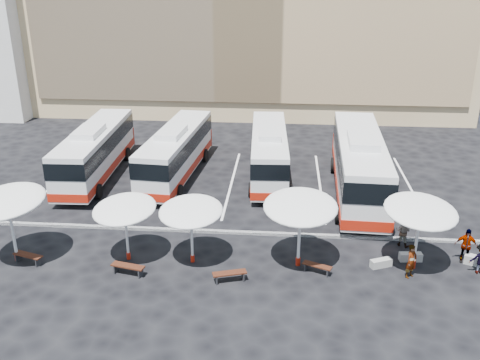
# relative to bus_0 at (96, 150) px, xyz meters

# --- Properties ---
(ground) EXTENTS (120.00, 120.00, 0.00)m
(ground) POSITION_rel_bus_0_xyz_m (9.53, -8.41, -1.91)
(ground) COLOR black
(ground) RESTS_ON ground
(curb_divider) EXTENTS (34.00, 0.25, 0.15)m
(curb_divider) POSITION_rel_bus_0_xyz_m (9.53, -7.91, -1.84)
(curb_divider) COLOR black
(curb_divider) RESTS_ON ground
(bay_lines) EXTENTS (24.15, 12.00, 0.01)m
(bay_lines) POSITION_rel_bus_0_xyz_m (9.53, -0.41, -1.91)
(bay_lines) COLOR white
(bay_lines) RESTS_ON ground
(bus_0) EXTENTS (3.03, 11.86, 3.74)m
(bus_0) POSITION_rel_bus_0_xyz_m (0.00, 0.00, 0.00)
(bus_0) COLOR silver
(bus_0) RESTS_ON ground
(bus_1) EXTENTS (3.41, 11.73, 3.67)m
(bus_1) POSITION_rel_bus_0_xyz_m (5.59, 0.44, -0.04)
(bus_1) COLOR silver
(bus_1) RESTS_ON ground
(bus_2) EXTENTS (2.99, 11.33, 3.57)m
(bus_2) POSITION_rel_bus_0_xyz_m (12.00, 1.08, -0.09)
(bus_2) COLOR silver
(bus_2) RESTS_ON ground
(bus_3) EXTENTS (3.49, 13.32, 4.20)m
(bus_3) POSITION_rel_bus_0_xyz_m (17.82, -1.71, 0.23)
(bus_3) COLOR silver
(bus_3) RESTS_ON ground
(sunshade_0) EXTENTS (4.77, 4.79, 3.81)m
(sunshade_0) POSITION_rel_bus_0_xyz_m (-0.18, -11.72, 1.33)
(sunshade_0) COLOR silver
(sunshade_0) RESTS_ON ground
(sunshade_1) EXTENTS (3.97, 4.00, 3.26)m
(sunshade_1) POSITION_rel_bus_0_xyz_m (5.37, -11.12, 0.86)
(sunshade_1) COLOR silver
(sunshade_1) RESTS_ON ground
(sunshade_2) EXTENTS (3.57, 3.61, 3.27)m
(sunshade_2) POSITION_rel_bus_0_xyz_m (8.64, -11.10, 0.87)
(sunshade_2) COLOR silver
(sunshade_2) RESTS_ON ground
(sunshade_3) EXTENTS (3.69, 3.74, 3.73)m
(sunshade_3) POSITION_rel_bus_0_xyz_m (13.89, -10.99, 1.25)
(sunshade_3) COLOR silver
(sunshade_3) RESTS_ON ground
(sunshade_4) EXTENTS (4.41, 4.43, 3.61)m
(sunshade_4) POSITION_rel_bus_0_xyz_m (19.52, -10.76, 1.15)
(sunshade_4) COLOR silver
(sunshade_4) RESTS_ON ground
(wood_bench_0) EXTENTS (1.62, 0.87, 0.48)m
(wood_bench_0) POSITION_rel_bus_0_xyz_m (0.51, -11.94, -1.54)
(wood_bench_0) COLOR black
(wood_bench_0) RESTS_ON ground
(wood_bench_1) EXTENTS (1.70, 0.80, 0.50)m
(wood_bench_1) POSITION_rel_bus_0_xyz_m (5.76, -12.56, -1.52)
(wood_bench_1) COLOR black
(wood_bench_1) RESTS_ON ground
(wood_bench_2) EXTENTS (1.65, 0.88, 0.49)m
(wood_bench_2) POSITION_rel_bus_0_xyz_m (10.67, -12.75, -1.54)
(wood_bench_2) COLOR black
(wood_bench_2) RESTS_ON ground
(wood_bench_3) EXTENTS (1.46, 0.92, 0.44)m
(wood_bench_3) POSITION_rel_bus_0_xyz_m (14.79, -11.63, -1.58)
(wood_bench_3) COLOR black
(wood_bench_3) RESTS_ON ground
(conc_bench_0) EXTENTS (1.14, 0.76, 0.41)m
(conc_bench_0) POSITION_rel_bus_0_xyz_m (17.96, -10.79, -1.71)
(conc_bench_0) COLOR gray
(conc_bench_0) RESTS_ON ground
(conc_bench_1) EXTENTS (1.15, 0.47, 0.42)m
(conc_bench_1) POSITION_rel_bus_0_xyz_m (19.53, -10.07, -1.70)
(conc_bench_1) COLOR gray
(conc_bench_1) RESTS_ON ground
(conc_bench_2) EXTENTS (1.32, 0.91, 0.47)m
(conc_bench_2) POSITION_rel_bus_0_xyz_m (22.75, -10.26, -1.67)
(conc_bench_2) COLOR gray
(conc_bench_2) RESTS_ON ground
(passenger_0) EXTENTS (0.73, 0.72, 1.70)m
(passenger_0) POSITION_rel_bus_0_xyz_m (19.18, -11.62, -1.06)
(passenger_0) COLOR black
(passenger_0) RESTS_ON ground
(passenger_1) EXTENTS (1.01, 0.95, 1.65)m
(passenger_1) POSITION_rel_bus_0_xyz_m (19.43, -8.51, -1.09)
(passenger_1) COLOR black
(passenger_1) RESTS_ON ground
(passenger_2) EXTENTS (1.14, 0.68, 1.82)m
(passenger_2) POSITION_rel_bus_0_xyz_m (22.16, -9.95, -1.00)
(passenger_2) COLOR black
(passenger_2) RESTS_ON ground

